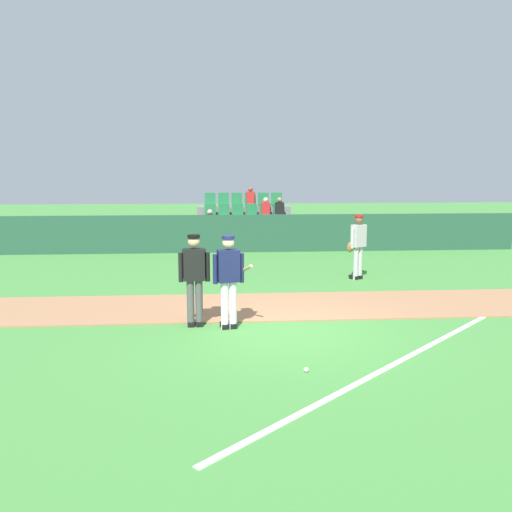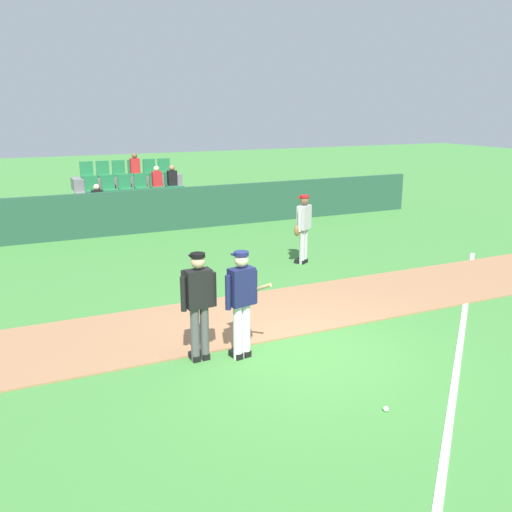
{
  "view_description": "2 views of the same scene",
  "coord_description": "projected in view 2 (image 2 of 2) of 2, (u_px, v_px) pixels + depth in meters",
  "views": [
    {
      "loc": [
        -1.17,
        -9.59,
        2.93
      ],
      "look_at": [
        -0.22,
        3.0,
        0.94
      ],
      "focal_mm": 37.91,
      "sensor_mm": 36.0,
      "label": 1
    },
    {
      "loc": [
        -4.2,
        -7.35,
        3.92
      ],
      "look_at": [
        0.33,
        2.44,
        1.01
      ],
      "focal_mm": 39.24,
      "sensor_mm": 36.0,
      "label": 2
    }
  ],
  "objects": [
    {
      "name": "infield_dirt_path",
      "position": [
        254.0,
        315.0,
        10.76
      ],
      "size": [
        28.0,
        2.44,
        0.03
      ],
      "primitive_type": "cube",
      "color": "#9E704C",
      "rests_on": "ground"
    },
    {
      "name": "foul_line_chalk",
      "position": [
        462.0,
        333.0,
        9.94
      ],
      "size": [
        8.86,
        8.24,
        0.01
      ],
      "primitive_type": "cube",
      "rotation": [
        0.0,
        0.0,
        0.75
      ],
      "color": "white",
      "rests_on": "ground"
    },
    {
      "name": "umpire_home_plate",
      "position": [
        198.0,
        300.0,
        8.66
      ],
      "size": [
        0.59,
        0.32,
        1.76
      ],
      "color": "#4C4C4C",
      "rests_on": "ground"
    },
    {
      "name": "baseball",
      "position": [
        386.0,
        409.0,
        7.4
      ],
      "size": [
        0.07,
        0.07,
        0.07
      ],
      "primitive_type": "sphere",
      "color": "white",
      "rests_on": "ground"
    },
    {
      "name": "stadium_bleachers",
      "position": [
        134.0,
        204.0,
        19.35
      ],
      "size": [
        3.9,
        2.95,
        2.3
      ],
      "color": "slate",
      "rests_on": "ground"
    },
    {
      "name": "batter_navy_jersey",
      "position": [
        242.0,
        300.0,
        8.75
      ],
      "size": [
        0.73,
        0.73,
        1.76
      ],
      "color": "white",
      "rests_on": "ground"
    },
    {
      "name": "dugout_fence",
      "position": [
        148.0,
        211.0,
        17.69
      ],
      "size": [
        20.0,
        0.16,
        1.37
      ],
      "primitive_type": "cube",
      "color": "#234C38",
      "rests_on": "ground"
    },
    {
      "name": "ground_plane",
      "position": [
        300.0,
        353.0,
        9.16
      ],
      "size": [
        80.0,
        80.0,
        0.0
      ],
      "primitive_type": "plane",
      "color": "#42843A"
    },
    {
      "name": "runner_grey_jersey",
      "position": [
        303.0,
        227.0,
        14.11
      ],
      "size": [
        0.63,
        0.44,
        1.76
      ],
      "color": "#B2B2B2",
      "rests_on": "ground"
    }
  ]
}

